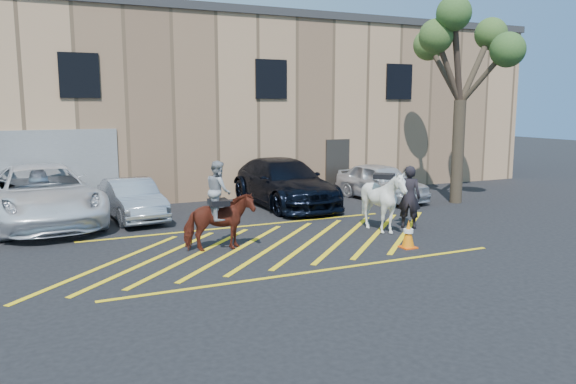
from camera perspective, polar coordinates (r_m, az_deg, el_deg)
name	(u,v)px	position (r m, az deg, el deg)	size (l,w,h in m)	color
ground	(271,243)	(14.98, -1.75, -5.17)	(90.00, 90.00, 0.00)	black
car_white_pickup	(42,195)	(18.73, -23.73, -0.27)	(2.99, 6.49, 1.80)	white
car_silver_sedan	(132,199)	(18.57, -15.58, -0.72)	(1.36, 3.91, 1.29)	#9CA0AA
car_blue_suv	(283,182)	(20.33, -0.47, 0.98)	(2.35, 5.77, 1.67)	black
car_white_suv	(381,182)	(21.75, 9.44, 1.03)	(1.67, 4.15, 1.41)	silver
handler	(409,197)	(16.95, 12.20, -0.50)	(0.68, 0.45, 1.87)	black
warehouse	(165,104)	(25.99, -12.35, 8.73)	(32.42, 10.20, 7.30)	tan
hatching_zone	(275,245)	(14.71, -1.29, -5.41)	(12.60, 5.12, 0.01)	yellow
mounted_bay	(219,215)	(14.11, -7.04, -2.30)	(1.78, 0.92, 2.27)	maroon
saddled_white	(383,201)	(16.22, 9.66, -0.89)	(2.20, 2.22, 1.83)	white
traffic_cone	(408,234)	(14.71, 12.12, -4.18)	(0.38, 0.38, 0.73)	#F64C0A
tree	(463,47)	(21.73, 17.31, 13.93)	(3.99, 4.37, 7.31)	#453729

